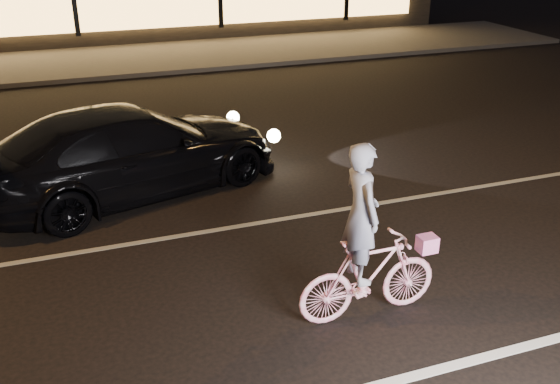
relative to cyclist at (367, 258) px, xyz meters
name	(u,v)px	position (x,y,z in m)	size (l,w,h in m)	color
ground	(173,329)	(-2.00, 0.46, -0.71)	(90.00, 90.00, 0.00)	black
lane_stripe_far	(144,242)	(-2.00, 2.46, -0.71)	(60.00, 0.10, 0.01)	gray
sidewalk	(85,63)	(-2.00, 13.46, -0.65)	(30.00, 4.00, 0.12)	#383533
cyclist	(367,258)	(0.00, 0.00, 0.00)	(1.59, 0.55, 2.00)	#FF447A
sedan	(132,150)	(-1.86, 4.16, -0.03)	(5.01, 3.17, 1.35)	black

